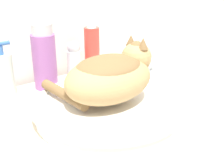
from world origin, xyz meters
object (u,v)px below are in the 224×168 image
Objects in this scene: cat at (111,75)px; faucet at (146,69)px; soap_pump_bottle at (3,76)px; deodorant_stick at (74,61)px; spray_bottle_trigger at (92,51)px; mouthwash_bottle at (44,58)px.

faucet is (0.22, 0.09, -0.06)m from cat.
cat is at bearing -56.36° from soap_pump_bottle.
cat is at bearing -101.74° from deodorant_stick.
spray_bottle_trigger is 1.12× the size of soap_pump_bottle.
deodorant_stick is (-0.16, 0.19, 0.01)m from faucet.
mouthwash_bottle reaches higher than cat.
mouthwash_bottle is at bearing 0.00° from soap_pump_bottle.
spray_bottle_trigger is 1.42× the size of deodorant_stick.
cat is at bearing -115.30° from spray_bottle_trigger.
deodorant_stick is at bearing -0.00° from mouthwash_bottle.
spray_bottle_trigger is (-0.08, 0.19, 0.03)m from faucet.
spray_bottle_trigger is 0.32m from soap_pump_bottle.
cat is 1.38× the size of spray_bottle_trigger.
spray_bottle_trigger is at bearing 0.00° from soap_pump_bottle.
spray_bottle_trigger reaches higher than faucet.
soap_pump_bottle is at bearing 120.33° from cat.
faucet is at bearing 19.78° from cat.
mouthwash_bottle is 1.53× the size of deodorant_stick.
cat is 0.29m from mouthwash_bottle.
cat is 1.96× the size of deodorant_stick.
faucet is at bearing -50.81° from deodorant_stick.
mouthwash_bottle is (0.14, 0.00, 0.03)m from soap_pump_bottle.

